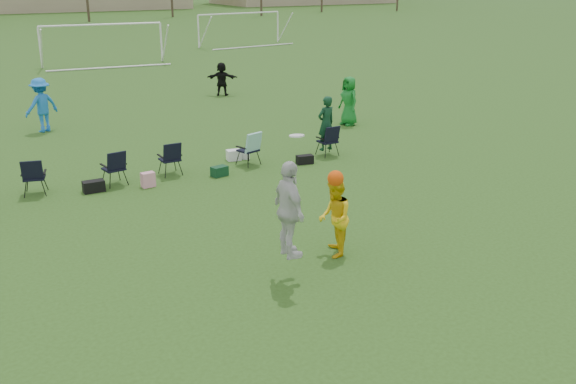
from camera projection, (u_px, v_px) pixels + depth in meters
ground at (311, 294)px, 11.51m from camera, size 260.00×260.00×0.00m
fielder_blue at (41, 105)px, 22.88m from camera, size 1.43×1.15×1.93m
fielder_green_far at (349, 101)px, 23.91m from camera, size 0.66×0.94×1.82m
fielder_black at (222, 79)px, 29.66m from camera, size 1.46×1.13×1.54m
center_contest at (312, 213)px, 12.18m from camera, size 2.06×1.61×2.81m
sideline_setup at (187, 156)px, 18.14m from camera, size 11.10×1.72×1.86m
goal_mid at (102, 33)px, 39.24m from camera, size 7.40×0.63×2.46m
goal_right at (240, 20)px, 49.66m from camera, size 7.35×1.14×2.46m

